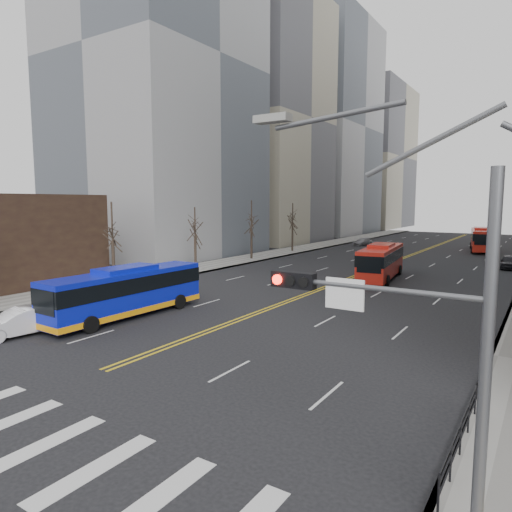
# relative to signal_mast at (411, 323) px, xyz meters

# --- Properties ---
(sidewalk_left) EXTENTS (5.00, 130.00, 0.15)m
(sidewalk_left) POSITION_rel_signal_mast_xyz_m (-30.27, 43.00, -4.78)
(sidewalk_left) COLOR slate
(sidewalk_left) RESTS_ON ground
(centerline) EXTENTS (0.55, 100.00, 0.01)m
(centerline) POSITION_rel_signal_mast_xyz_m (-13.77, 53.00, -4.85)
(centerline) COLOR gold
(centerline) RESTS_ON ground
(office_towers) EXTENTS (83.00, 134.00, 58.00)m
(office_towers) POSITION_rel_signal_mast_xyz_m (-13.64, 66.51, 19.07)
(office_towers) COLOR gray
(office_towers) RESTS_ON ground
(signal_mast) EXTENTS (5.37, 0.37, 9.39)m
(signal_mast) POSITION_rel_signal_mast_xyz_m (0.00, 0.00, 0.00)
(signal_mast) COLOR slate
(signal_mast) RESTS_ON ground
(pedestrian_railing) EXTENTS (0.06, 6.06, 1.02)m
(pedestrian_railing) POSITION_rel_signal_mast_xyz_m (0.53, 4.00, -4.03)
(pedestrian_railing) COLOR black
(pedestrian_railing) RESTS_ON sidewalk_right
(street_trees) EXTENTS (35.20, 47.20, 7.60)m
(street_trees) POSITION_rel_signal_mast_xyz_m (-20.94, 32.55, 0.02)
(street_trees) COLOR #2C231B
(street_trees) RESTS_ON ground
(blue_bus) EXTENTS (2.80, 11.26, 3.28)m
(blue_bus) POSITION_rel_signal_mast_xyz_m (-20.14, 10.01, -3.13)
(blue_bus) COLOR #0D1AC5
(blue_bus) RESTS_ON ground
(red_bus_near) EXTENTS (3.76, 10.94, 3.41)m
(red_bus_near) POSITION_rel_signal_mast_xyz_m (-11.05, 33.06, -2.96)
(red_bus_near) COLOR red
(red_bus_near) RESTS_ON ground
(red_bus_far) EXTENTS (4.32, 11.54, 3.57)m
(red_bus_far) POSITION_rel_signal_mast_xyz_m (-6.32, 65.90, -2.87)
(red_bus_far) COLOR red
(red_bus_far) RESTS_ON ground
(car_white) EXTENTS (2.32, 4.83, 1.53)m
(car_white) POSITION_rel_signal_mast_xyz_m (-21.98, 4.00, -4.09)
(car_white) COLOR silver
(car_white) RESTS_ON ground
(car_dark_mid) EXTENTS (2.09, 4.58, 1.52)m
(car_dark_mid) POSITION_rel_signal_mast_xyz_m (-1.27, 47.61, -4.09)
(car_dark_mid) COLOR black
(car_dark_mid) RESTS_ON ground
(car_silver) EXTENTS (2.74, 4.50, 1.22)m
(car_silver) POSITION_rel_signal_mast_xyz_m (-24.43, 65.13, -4.25)
(car_silver) COLOR #A0A0A5
(car_silver) RESTS_ON ground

